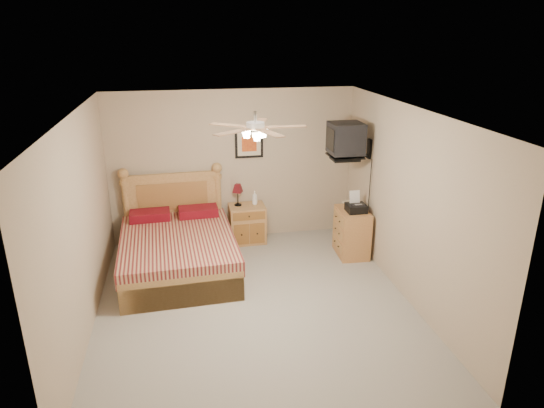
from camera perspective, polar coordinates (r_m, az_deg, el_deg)
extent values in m
plane|color=gray|center=(6.45, -2.00, -11.73)|extent=(4.50, 4.50, 0.00)
cube|color=white|center=(5.56, -2.32, 10.77)|extent=(4.00, 4.50, 0.04)
cube|color=tan|center=(8.01, -4.61, 4.43)|extent=(4.00, 0.04, 2.50)
cube|color=tan|center=(3.92, 3.02, -13.15)|extent=(4.00, 0.04, 2.50)
cube|color=tan|center=(5.95, -21.56, -2.54)|extent=(0.04, 4.50, 2.50)
cube|color=tan|center=(6.48, 15.62, -0.07)|extent=(0.04, 4.50, 2.50)
cube|color=#A27148|center=(8.10, -2.93, -2.32)|extent=(0.59, 0.45, 0.64)
imported|color=white|center=(8.01, -2.05, 0.73)|extent=(0.09, 0.09, 0.23)
cube|color=black|center=(7.93, -2.72, 7.08)|extent=(0.46, 0.04, 0.46)
cube|color=#9F6534|center=(7.71, 9.36, -3.32)|extent=(0.47, 0.65, 0.75)
imported|color=beige|center=(7.77, 8.73, -0.06)|extent=(0.24, 0.29, 0.02)
imported|color=tan|center=(7.76, 8.77, 0.08)|extent=(0.21, 0.27, 0.02)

